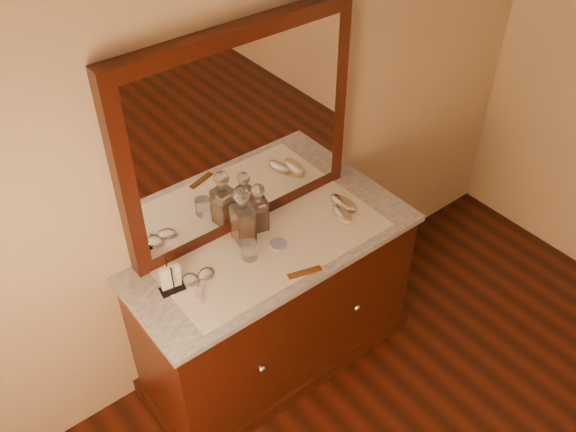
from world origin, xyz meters
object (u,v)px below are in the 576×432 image
object	(u,v)px
napkin_rack	(171,279)
decanter_left	(243,220)
hand_mirror_inner	(205,277)
brush_near	(342,214)
decanter_right	(259,211)
dresser_cabinet	(276,307)
hand_mirror_outer	(192,282)
pin_dish	(278,244)
mirror_frame	(240,134)
comb	(305,272)
brush_far	(343,204)

from	to	relation	value
napkin_rack	decanter_left	distance (m)	0.44
napkin_rack	hand_mirror_inner	distance (m)	0.16
napkin_rack	brush_near	distance (m)	0.91
decanter_right	hand_mirror_inner	bearing A→B (deg)	-161.99
dresser_cabinet	hand_mirror_outer	size ratio (longest dim) A/B	7.13
pin_dish	mirror_frame	bearing A→B (deg)	92.11
decanter_right	mirror_frame	bearing A→B (deg)	99.67
comb	napkin_rack	xyz separation A→B (m)	(-0.52, 0.28, 0.06)
decanter_left	brush_near	xyz separation A→B (m)	(0.47, -0.17, -0.10)
pin_dish	hand_mirror_outer	distance (m)	0.45
dresser_cabinet	napkin_rack	distance (m)	0.73
hand_mirror_outer	brush_near	bearing A→B (deg)	-5.26
comb	brush_near	bearing A→B (deg)	41.77
hand_mirror_inner	decanter_left	bearing A→B (deg)	20.18
dresser_cabinet	pin_dish	distance (m)	0.45
pin_dish	brush_near	size ratio (longest dim) A/B	0.52
comb	mirror_frame	bearing A→B (deg)	106.05
mirror_frame	decanter_right	bearing A→B (deg)	-80.33
hand_mirror_inner	decanter_right	bearing A→B (deg)	18.01
pin_dish	brush_far	world-z (taller)	brush_far
brush_near	hand_mirror_outer	size ratio (longest dim) A/B	0.81
dresser_cabinet	mirror_frame	size ratio (longest dim) A/B	1.17
decanter_left	decanter_right	world-z (taller)	decanter_left
brush_near	hand_mirror_inner	world-z (taller)	brush_near
brush_near	decanter_left	bearing A→B (deg)	159.84
dresser_cabinet	decanter_right	xyz separation A→B (m)	(0.02, 0.15, 0.54)
brush_far	hand_mirror_inner	world-z (taller)	brush_far
brush_far	napkin_rack	bearing A→B (deg)	177.29
mirror_frame	hand_mirror_inner	xyz separation A→B (m)	(-0.37, -0.23, -0.49)
napkin_rack	decanter_left	size ratio (longest dim) A/B	0.54
decanter_right	brush_near	bearing A→B (deg)	-28.20
dresser_cabinet	brush_far	size ratio (longest dim) A/B	8.08
napkin_rack	decanter_left	xyz separation A→B (m)	(0.43, 0.07, 0.05)
dresser_cabinet	brush_near	xyz separation A→B (m)	(0.38, -0.05, 0.46)
brush_far	hand_mirror_inner	xyz separation A→B (m)	(-0.81, 0.01, -0.02)
mirror_frame	brush_far	bearing A→B (deg)	-28.24
hand_mirror_outer	decanter_left	bearing A→B (deg)	15.75
hand_mirror_outer	decanter_right	bearing A→B (deg)	14.87
decanter_left	brush_near	distance (m)	0.51
dresser_cabinet	pin_dish	size ratio (longest dim) A/B	16.85
hand_mirror_outer	hand_mirror_inner	world-z (taller)	same
dresser_cabinet	napkin_rack	world-z (taller)	napkin_rack
brush_far	hand_mirror_outer	bearing A→B (deg)	178.82
dresser_cabinet	napkin_rack	bearing A→B (deg)	174.11
comb	hand_mirror_outer	distance (m)	0.50
decanter_left	hand_mirror_inner	world-z (taller)	decanter_left
mirror_frame	hand_mirror_outer	bearing A→B (deg)	-153.44
hand_mirror_outer	dresser_cabinet	bearing A→B (deg)	-3.45
napkin_rack	hand_mirror_inner	bearing A→B (deg)	-12.89
brush_near	hand_mirror_inner	bearing A→B (deg)	174.78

